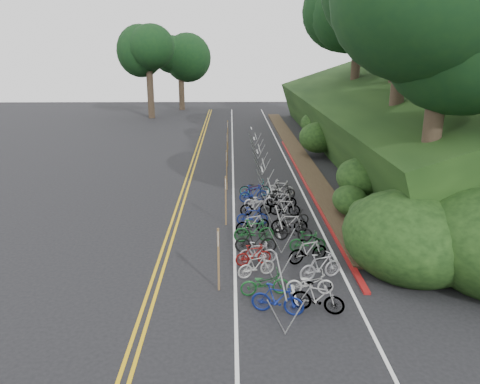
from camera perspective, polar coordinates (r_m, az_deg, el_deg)
The scene contains 11 objects.
ground at distance 18.74m, azimuth -3.72°, elevation -9.57°, with size 120.00×120.00×0.00m, color black.
road_markings at distance 28.10m, azimuth -1.56°, elevation -0.24°, with size 7.47×80.00×0.01m.
red_curb at distance 30.30m, azimuth 8.10°, elevation 0.98°, with size 0.25×28.00×0.10m, color maroon.
embankment at distance 38.19m, azimuth 17.51°, elevation 7.59°, with size 14.30×48.14×9.11m.
tree_cluster at distance 39.89m, azimuth 12.66°, elevation 21.63°, with size 32.72×54.27×18.88m.
bike_rack_front at distance 15.94m, azimuth 4.98°, elevation -11.00°, with size 1.17×3.35×1.24m.
bike_racks_rest at distance 30.74m, azimuth 2.89°, elevation 2.92°, with size 1.14×23.00×1.17m.
signpost_near at distance 16.76m, azimuth -2.65°, elevation -7.71°, with size 0.08×0.40×2.40m.
signposts_rest at distance 31.50m, azimuth -1.59°, elevation 4.37°, with size 0.08×18.40×2.50m.
bike_front at distance 18.99m, azimuth 1.64°, elevation -7.66°, with size 1.49×0.42×0.89m, color maroon.
bike_valet at distance 21.63m, azimuth 4.43°, elevation -4.36°, with size 3.44×14.68×1.10m.
Camera 1 is at (0.87, -16.71, 8.43)m, focal length 35.00 mm.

